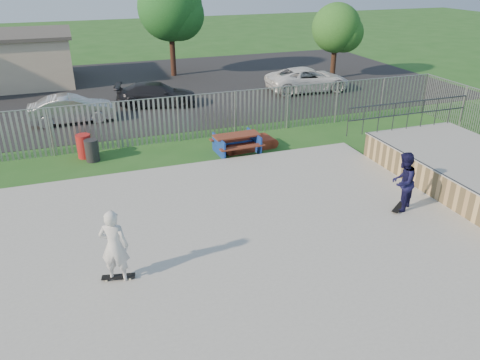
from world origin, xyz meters
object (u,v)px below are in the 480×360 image
object	(u,v)px
car_silver	(72,109)
tree_mid	(170,8)
picnic_table	(237,143)
tree_right	(336,28)
skater_white	(114,246)
funbox	(248,144)
car_white	(308,79)
trash_bin_red	(84,146)
skater_navy	(403,182)
car_dark	(157,94)
trash_bin_grey	(92,151)

from	to	relation	value
car_silver	tree_mid	size ratio (longest dim) A/B	0.61
picnic_table	tree_mid	size ratio (longest dim) A/B	0.29
tree_right	tree_mid	bearing A→B (deg)	155.71
picnic_table	skater_white	bearing A→B (deg)	-129.92
funbox	car_white	bearing A→B (deg)	43.65
trash_bin_red	skater_white	distance (m)	8.87
car_silver	skater_navy	xyz separation A→B (m)	(9.30, -13.06, 0.41)
car_dark	car_white	distance (m)	9.23
tree_mid	tree_right	world-z (taller)	tree_mid
skater_navy	trash_bin_red	bearing A→B (deg)	-77.43
skater_white	tree_right	bearing A→B (deg)	-109.80
funbox	skater_white	world-z (taller)	skater_white
tree_right	skater_white	bearing A→B (deg)	-132.01
car_white	tree_mid	xyz separation A→B (m)	(-6.75, 7.05, 3.71)
trash_bin_red	trash_bin_grey	distance (m)	0.57
trash_bin_grey	tree_mid	world-z (taller)	tree_mid
car_dark	tree_right	xyz separation A→B (m)	(12.42, 2.72, 2.63)
car_silver	car_dark	size ratio (longest dim) A/B	0.92
car_white	tree_right	xyz separation A→B (m)	(3.19, 2.56, 2.55)
car_silver	skater_white	bearing A→B (deg)	-178.79
trash_bin_grey	car_silver	size ratio (longest dim) A/B	0.22
trash_bin_red	skater_navy	size ratio (longest dim) A/B	0.51
funbox	trash_bin_red	distance (m)	6.67
car_silver	skater_white	world-z (taller)	skater_white
skater_navy	skater_white	size ratio (longest dim) A/B	1.00
car_dark	tree_mid	world-z (taller)	tree_mid
trash_bin_grey	car_white	distance (m)	14.89
tree_right	skater_navy	xyz separation A→B (m)	(-7.56, -17.32, -2.19)
car_silver	tree_mid	xyz separation A→B (m)	(6.92, 8.74, 3.75)
picnic_table	skater_navy	bearing A→B (deg)	-67.43
skater_white	picnic_table	bearing A→B (deg)	-105.37
funbox	car_silver	bearing A→B (deg)	132.56
car_silver	picnic_table	bearing A→B (deg)	-137.52
car_silver	tree_mid	world-z (taller)	tree_mid
funbox	tree_mid	xyz separation A→B (m)	(0.07, 14.91, 4.23)
tree_right	skater_white	world-z (taller)	tree_right
car_silver	skater_white	size ratio (longest dim) A/B	2.13
funbox	trash_bin_grey	bearing A→B (deg)	167.59
car_silver	skater_navy	world-z (taller)	skater_navy
tree_right	skater_navy	size ratio (longest dim) A/B	2.59
trash_bin_grey	trash_bin_red	bearing A→B (deg)	117.46
trash_bin_red	car_silver	bearing A→B (deg)	93.65
picnic_table	trash_bin_red	bearing A→B (deg)	162.77
tree_mid	tree_right	size ratio (longest dim) A/B	1.35
funbox	skater_navy	distance (m)	7.36
car_silver	car_white	xyz separation A→B (m)	(13.67, 1.70, 0.04)
trash_bin_red	car_dark	world-z (taller)	car_dark
trash_bin_grey	tree_right	xyz separation A→B (m)	(16.28, 9.66, 2.84)
funbox	trash_bin_grey	distance (m)	6.33
picnic_table	car_white	bearing A→B (deg)	45.37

